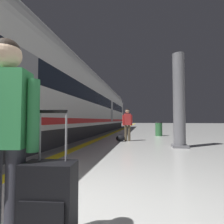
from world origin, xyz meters
name	(u,v)px	position (x,y,z in m)	size (l,w,h in m)	color
safety_line_strip	(107,136)	(-1.07, 10.00, 0.00)	(0.36, 80.00, 0.01)	yellow
tactile_edge_band	(102,135)	(-1.39, 10.00, 0.00)	(0.61, 80.00, 0.01)	slate
high_speed_train	(67,96)	(-3.16, 8.33, 2.51)	(2.94, 36.42, 4.97)	#38383D
traveller_foreground	(3,130)	(0.33, -0.24, 0.97)	(0.54, 0.35, 1.67)	#383842
rolling_suitcase_foreground	(49,208)	(0.69, -0.20, 0.39)	(0.40, 0.27, 1.12)	black
passenger_near	(127,122)	(0.58, 7.24, 0.93)	(0.48, 0.26, 1.59)	brown
duffel_bag_near	(120,138)	(0.26, 7.02, 0.15)	(0.44, 0.26, 0.36)	black
platform_pillar	(179,102)	(2.71, 5.57, 1.72)	(0.56, 0.56, 3.60)	slate
waste_bin	(159,129)	(2.34, 10.33, 0.46)	(0.46, 0.46, 0.91)	#2D6638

